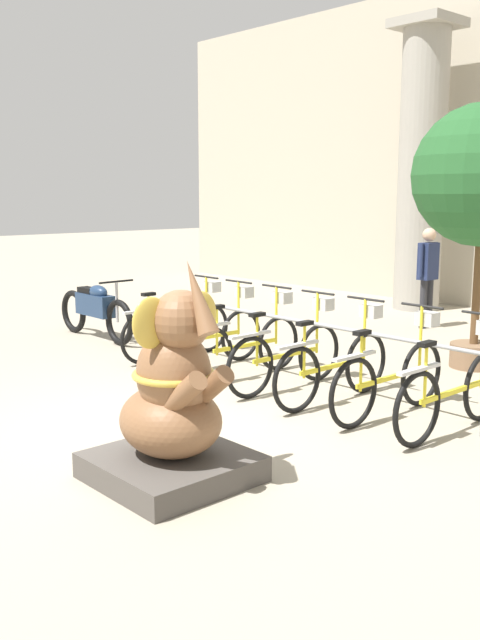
% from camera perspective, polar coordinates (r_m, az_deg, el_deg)
% --- Properties ---
extents(ground_plane, '(60.00, 60.00, 0.00)m').
position_cam_1_polar(ground_plane, '(6.71, -6.21, -8.51)').
color(ground_plane, '#9E937F').
extents(column_left, '(1.05, 1.05, 5.16)m').
position_cam_1_polar(column_left, '(13.63, 14.32, 11.84)').
color(column_left, gray).
rests_on(column_left, ground_plane).
extents(bike_rack, '(4.65, 0.05, 0.77)m').
position_cam_1_polar(bike_rack, '(7.91, 4.57, -0.94)').
color(bike_rack, gray).
rests_on(bike_rack, ground_plane).
extents(bicycle_0, '(0.48, 1.75, 1.04)m').
position_cam_1_polar(bicycle_0, '(9.38, -4.86, -0.57)').
color(bicycle_0, black).
rests_on(bicycle_0, ground_plane).
extents(bicycle_1, '(0.48, 1.75, 1.04)m').
position_cam_1_polar(bicycle_1, '(8.84, -2.33, -1.19)').
color(bicycle_1, black).
rests_on(bicycle_1, ground_plane).
extents(bicycle_2, '(0.48, 1.75, 1.04)m').
position_cam_1_polar(bicycle_2, '(8.35, 0.67, -1.86)').
color(bicycle_2, black).
rests_on(bicycle_2, ground_plane).
extents(bicycle_3, '(0.48, 1.75, 1.04)m').
position_cam_1_polar(bicycle_3, '(7.86, 3.92, -2.63)').
color(bicycle_3, black).
rests_on(bicycle_3, ground_plane).
extents(bicycle_4, '(0.48, 1.75, 1.04)m').
position_cam_1_polar(bicycle_4, '(7.42, 7.67, -3.46)').
color(bicycle_4, black).
rests_on(bicycle_4, ground_plane).
extents(bicycle_5, '(0.48, 1.75, 1.04)m').
position_cam_1_polar(bicycle_5, '(7.05, 12.06, -4.33)').
color(bicycle_5, black).
rests_on(bicycle_5, ground_plane).
extents(bicycle_6, '(0.48, 1.75, 1.04)m').
position_cam_1_polar(bicycle_6, '(6.70, 16.82, -5.29)').
color(bicycle_6, black).
rests_on(bicycle_6, ground_plane).
extents(elephant_statue, '(1.07, 1.07, 1.71)m').
position_cam_1_polar(elephant_statue, '(5.33, -5.34, -6.97)').
color(elephant_statue, '#4C4742').
rests_on(elephant_statue, ground_plane).
extents(motorcycle, '(1.96, 0.55, 0.92)m').
position_cam_1_polar(motorcycle, '(10.75, -11.48, 0.88)').
color(motorcycle, black).
rests_on(motorcycle, ground_plane).
extents(person_pedestrian, '(0.21, 0.47, 1.60)m').
position_cam_1_polar(person_pedestrian, '(11.74, 14.79, 3.97)').
color(person_pedestrian, '#28282D').
rests_on(person_pedestrian, ground_plane).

